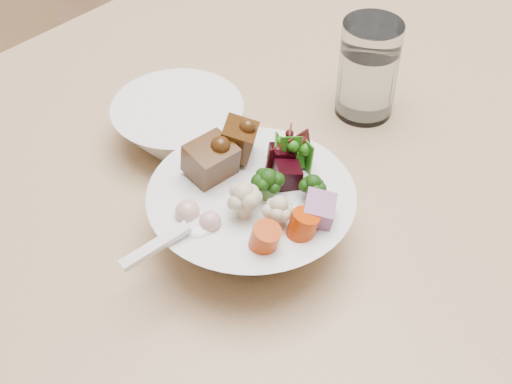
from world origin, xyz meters
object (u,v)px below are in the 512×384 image
(side_bowl, at_px, (179,124))
(food_bowl, at_px, (252,210))
(dining_table, at_px, (461,115))
(water_glass, at_px, (368,73))
(chair_far, at_px, (43,112))

(side_bowl, bearing_deg, food_bowl, -98.99)
(dining_table, bearing_deg, food_bowl, 178.65)
(food_bowl, bearing_deg, water_glass, 18.07)
(chair_far, bearing_deg, food_bowl, -120.27)
(water_glass, xyz_separation_m, side_bowl, (-0.20, 0.09, -0.03))
(dining_table, bearing_deg, water_glass, 164.30)
(dining_table, relative_size, side_bowl, 12.43)
(dining_table, height_order, food_bowl, food_bowl)
(dining_table, distance_m, water_glass, 0.22)
(chair_far, distance_m, side_bowl, 0.67)
(dining_table, distance_m, chair_far, 0.79)
(food_bowl, distance_m, water_glass, 0.24)
(chair_far, xyz_separation_m, water_glass, (0.16, -0.66, 0.38))
(chair_far, bearing_deg, side_bowl, -119.24)
(dining_table, distance_m, food_bowl, 0.42)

